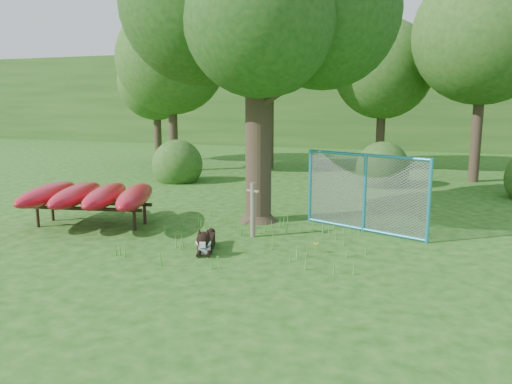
% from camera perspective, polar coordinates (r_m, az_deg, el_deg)
% --- Properties ---
extents(ground, '(80.00, 80.00, 0.00)m').
position_cam_1_polar(ground, '(9.40, -3.61, -7.17)').
color(ground, '#194B0F').
rests_on(ground, ground).
extents(wooden_post, '(0.32, 0.16, 1.16)m').
position_cam_1_polar(wooden_post, '(10.45, -0.35, -1.89)').
color(wooden_post, '#635B4A').
rests_on(wooden_post, ground).
extents(kayak_rack, '(3.51, 3.13, 0.92)m').
position_cam_1_polar(kayak_rack, '(12.01, -18.38, -0.37)').
color(kayak_rack, black).
rests_on(kayak_rack, ground).
extents(husky_dog, '(0.56, 1.15, 0.52)m').
position_cam_1_polar(husky_dog, '(9.59, -5.77, -5.71)').
color(husky_dog, black).
rests_on(husky_dog, ground).
extents(fence_section, '(2.78, 1.15, 2.88)m').
position_cam_1_polar(fence_section, '(11.11, 12.30, -0.07)').
color(fence_section, '#2894BB').
rests_on(fence_section, ground).
extents(wildflower_clump, '(0.10, 0.09, 0.21)m').
position_cam_1_polar(wildflower_clump, '(9.48, 6.86, -5.99)').
color(wildflower_clump, '#469530').
rests_on(wildflower_clump, ground).
extents(bg_tree_a, '(4.40, 4.40, 6.70)m').
position_cam_1_polar(bg_tree_a, '(20.89, -9.67, 14.70)').
color(bg_tree_a, '#32251B').
rests_on(bg_tree_a, ground).
extents(bg_tree_b, '(5.20, 5.20, 8.22)m').
position_cam_1_polar(bg_tree_b, '(21.46, 1.61, 17.74)').
color(bg_tree_b, '#32251B').
rests_on(bg_tree_b, ground).
extents(bg_tree_c, '(4.00, 4.00, 6.12)m').
position_cam_1_polar(bg_tree_c, '(21.38, 14.33, 13.41)').
color(bg_tree_c, '#32251B').
rests_on(bg_tree_c, ground).
extents(bg_tree_d, '(4.80, 4.80, 7.50)m').
position_cam_1_polar(bg_tree_d, '(19.44, 24.64, 16.07)').
color(bg_tree_d, '#32251B').
rests_on(bg_tree_d, ground).
extents(bg_tree_f, '(3.60, 3.60, 5.55)m').
position_cam_1_polar(bg_tree_f, '(24.68, -11.36, 12.19)').
color(bg_tree_f, '#32251B').
rests_on(bg_tree_f, ground).
extents(shrub_left, '(1.80, 1.80, 1.80)m').
position_cam_1_polar(shrub_left, '(18.13, -8.92, 1.20)').
color(shrub_left, '#264E19').
rests_on(shrub_left, ground).
extents(shrub_mid, '(1.80, 1.80, 1.80)m').
position_cam_1_polar(shrub_mid, '(17.54, 14.16, 0.71)').
color(shrub_mid, '#264E19').
rests_on(shrub_mid, ground).
extents(wooded_hillside, '(80.00, 12.00, 6.00)m').
position_cam_1_polar(wooded_hillside, '(36.42, 14.09, 10.24)').
color(wooded_hillside, '#264E19').
rests_on(wooded_hillside, ground).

